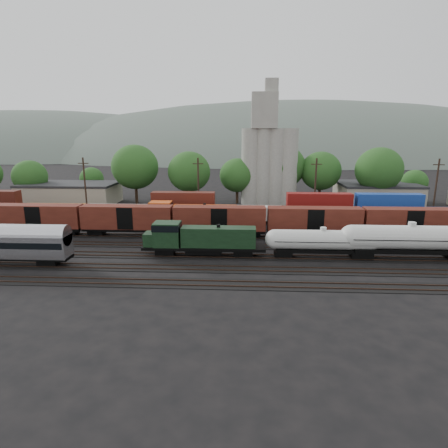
{
  "coord_description": "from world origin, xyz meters",
  "views": [
    {
      "loc": [
        -2.62,
        -54.84,
        16.73
      ],
      "look_at": [
        -5.61,
        2.0,
        3.0
      ],
      "focal_mm": 30.0,
      "sensor_mm": 36.0,
      "label": 1
    }
  ],
  "objects_px": {
    "tank_car_a": "(323,241)",
    "grain_silo": "(269,158)",
    "green_locomotive": "(197,238)",
    "orange_locomotive": "(187,215)"
  },
  "relations": [
    {
      "from": "orange_locomotive",
      "to": "green_locomotive",
      "type": "bearing_deg",
      "value": -76.2
    },
    {
      "from": "green_locomotive",
      "to": "grain_silo",
      "type": "distance_m",
      "value": 43.67
    },
    {
      "from": "green_locomotive",
      "to": "grain_silo",
      "type": "relative_size",
      "value": 0.59
    },
    {
      "from": "green_locomotive",
      "to": "orange_locomotive",
      "type": "xyz_separation_m",
      "value": [
        -3.68,
        15.0,
        0.09
      ]
    },
    {
      "from": "green_locomotive",
      "to": "tank_car_a",
      "type": "distance_m",
      "value": 17.28
    },
    {
      "from": "tank_car_a",
      "to": "grain_silo",
      "type": "distance_m",
      "value": 42.23
    },
    {
      "from": "green_locomotive",
      "to": "orange_locomotive",
      "type": "distance_m",
      "value": 15.45
    },
    {
      "from": "orange_locomotive",
      "to": "grain_silo",
      "type": "distance_m",
      "value": 31.69
    },
    {
      "from": "tank_car_a",
      "to": "grain_silo",
      "type": "relative_size",
      "value": 0.54
    },
    {
      "from": "green_locomotive",
      "to": "tank_car_a",
      "type": "xyz_separation_m",
      "value": [
        17.28,
        0.0,
        -0.12
      ]
    }
  ]
}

